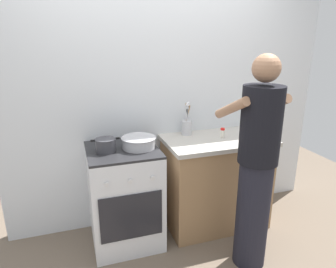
% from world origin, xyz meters
% --- Properties ---
extents(ground, '(6.00, 6.00, 0.00)m').
position_xyz_m(ground, '(0.00, 0.00, 0.00)').
color(ground, '#6B5B4C').
extents(back_wall, '(3.20, 0.10, 2.50)m').
position_xyz_m(back_wall, '(0.20, 0.50, 1.25)').
color(back_wall, silver).
rests_on(back_wall, ground).
extents(countertop, '(1.00, 0.60, 0.90)m').
position_xyz_m(countertop, '(0.55, 0.15, 0.45)').
color(countertop, '#99724C').
rests_on(countertop, ground).
extents(stove_range, '(0.60, 0.62, 0.90)m').
position_xyz_m(stove_range, '(-0.35, 0.15, 0.45)').
color(stove_range, silver).
rests_on(stove_range, ground).
extents(pot, '(0.24, 0.17, 0.11)m').
position_xyz_m(pot, '(-0.49, 0.12, 0.96)').
color(pot, '#38383D').
rests_on(pot, stove_range).
extents(mixing_bowl, '(0.30, 0.30, 0.10)m').
position_xyz_m(mixing_bowl, '(-0.21, 0.13, 0.95)').
color(mixing_bowl, '#B7B7BC').
rests_on(mixing_bowl, stove_range).
extents(utensil_crock, '(0.10, 0.10, 0.33)m').
position_xyz_m(utensil_crock, '(0.32, 0.35, 1.00)').
color(utensil_crock, silver).
rests_on(utensil_crock, countertop).
extents(spice_bottle, '(0.04, 0.04, 0.09)m').
position_xyz_m(spice_bottle, '(0.60, 0.16, 0.94)').
color(spice_bottle, silver).
rests_on(spice_bottle, countertop).
extents(person, '(0.41, 0.50, 1.70)m').
position_xyz_m(person, '(0.57, -0.46, 0.86)').
color(person, black).
rests_on(person, ground).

